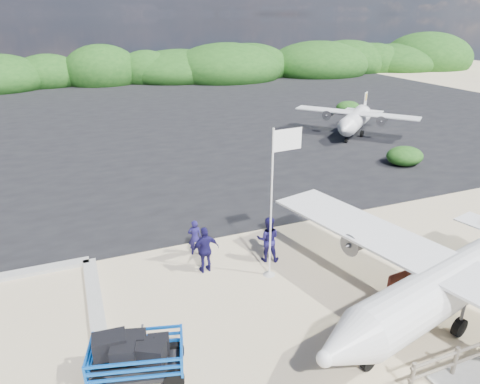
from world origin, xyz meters
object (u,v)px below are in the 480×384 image
at_px(crew_b, 268,239).
at_px(baggage_cart, 139,377).
at_px(crew_a, 195,237).
at_px(crew_c, 205,250).
at_px(signboard, 402,304).
at_px(aircraft_large, 307,121).
at_px(flagpole, 269,274).

bearing_deg(crew_b, baggage_cart, 59.74).
height_order(crew_a, crew_c, crew_c).
height_order(signboard, crew_c, crew_c).
bearing_deg(signboard, aircraft_large, 61.87).
distance_m(baggage_cart, signboard, 9.06).
relative_size(signboard, crew_a, 1.13).
relative_size(crew_a, aircraft_large, 0.11).
height_order(flagpole, aircraft_large, flagpole).
relative_size(flagpole, crew_a, 3.74).
bearing_deg(aircraft_large, flagpole, 43.48).
bearing_deg(crew_b, crew_a, -6.82).
bearing_deg(baggage_cart, crew_b, 49.82).
relative_size(crew_c, aircraft_large, 0.14).
bearing_deg(baggage_cart, crew_a, 74.44).
bearing_deg(signboard, crew_a, 128.77).
bearing_deg(flagpole, crew_c, 152.28).
xyz_separation_m(signboard, crew_b, (-3.10, 4.42, 0.96)).
distance_m(crew_b, aircraft_large, 25.25).
height_order(crew_c, aircraft_large, aircraft_large).
bearing_deg(crew_a, baggage_cart, 74.70).
relative_size(baggage_cart, crew_b, 1.42).
bearing_deg(flagpole, crew_b, 68.22).
distance_m(baggage_cart, crew_c, 5.62).
bearing_deg(aircraft_large, crew_c, 38.17).
xyz_separation_m(signboard, crew_c, (-5.70, 4.56, 0.96)).
bearing_deg(crew_a, crew_c, 105.27).
xyz_separation_m(flagpole, crew_b, (0.40, 1.01, 0.96)).
xyz_separation_m(crew_a, aircraft_large, (16.63, 19.41, -0.78)).
height_order(baggage_cart, crew_a, crew_a).
distance_m(crew_a, crew_c, 1.44).
bearing_deg(aircraft_large, baggage_cart, 38.37).
xyz_separation_m(flagpole, aircraft_large, (14.42, 21.99, 0.00)).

